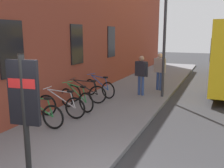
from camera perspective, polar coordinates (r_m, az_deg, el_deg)
The scene contains 12 objects.
ground at distance 9.80m, azimuth 17.17°, elevation -5.87°, with size 60.00×60.00×0.00m, color #2D2D30.
sidewalk_pavement at distance 12.23m, azimuth 5.39°, elevation -1.70°, with size 24.00×3.50×0.12m, color slate.
station_facade at distance 13.64m, azimuth -1.47°, elevation 16.19°, with size 22.00×0.65×7.93m.
bicycle_leaning_wall at distance 7.69m, azimuth -16.55°, elevation -6.59°, with size 0.48×1.77×0.97m.
bicycle_mid_rack at distance 8.37m, azimuth -11.58°, elevation -4.89°, with size 0.48×1.77×0.97m.
bicycle_under_window at distance 9.09m, azimuth -8.14°, elevation -3.47°, with size 0.68×1.70×0.97m.
bicycle_beside_lamp at distance 9.95m, azimuth -6.19°, elevation -2.12°, with size 0.51×1.75×0.97m.
bicycle_by_door at distance 10.86m, azimuth -2.94°, elevation -0.91°, with size 0.65×1.71×0.97m.
transit_info_sign at distance 4.39m, azimuth -19.43°, elevation -3.86°, with size 0.16×0.56×2.40m.
pedestrian_by_facade at distance 11.11m, azimuth 6.71°, elevation 2.90°, with size 0.37×0.65×1.76m.
pedestrian_near_bus at distance 12.24m, azimuth 10.84°, elevation 3.68°, with size 0.45×0.63×1.80m.
street_lamp at distance 10.89m, azimuth 12.04°, elevation 13.58°, with size 0.28×0.28×5.36m.
Camera 1 is at (-3.34, -1.91, 2.83)m, focal length 40.00 mm.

